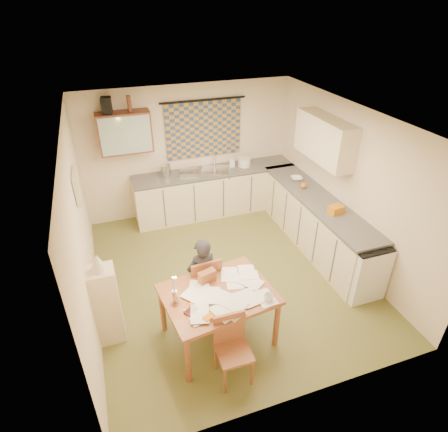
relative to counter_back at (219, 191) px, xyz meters
name	(u,v)px	position (x,y,z in m)	size (l,w,h in m)	color
floor	(228,274)	(-0.49, -1.95, -0.46)	(4.00, 4.50, 0.02)	brown
ceiling	(229,119)	(-0.49, -1.95, 2.06)	(4.00, 4.50, 0.02)	white
wall_back	(189,151)	(-0.49, 0.31, 0.80)	(4.00, 0.02, 2.50)	beige
wall_front	(310,318)	(-0.49, -4.21, 0.80)	(4.00, 0.02, 2.50)	beige
wall_left	(80,231)	(-2.50, -1.95, 0.80)	(0.02, 4.50, 2.50)	beige
wall_right	(348,185)	(1.52, -1.95, 0.80)	(0.02, 4.50, 2.50)	beige
window_blind	(204,130)	(-0.19, 0.27, 1.20)	(1.45, 0.03, 1.05)	navy
curtain_rod	(203,100)	(-0.19, 0.25, 1.75)	(0.04, 0.04, 1.60)	black
wall_cabinet	(125,132)	(-1.64, 0.13, 1.35)	(0.90, 0.34, 0.70)	brown
wall_cabinet_glass	(126,136)	(-1.64, -0.04, 1.35)	(0.84, 0.02, 0.64)	#99B2A5
upper_cabinet_right	(325,139)	(1.34, -1.40, 1.40)	(0.34, 1.30, 0.70)	beige
framed_print	(76,186)	(-2.46, -1.55, 1.25)	(0.04, 0.50, 0.40)	beige
print_canvas	(78,186)	(-2.44, -1.55, 1.25)	(0.01, 0.42, 0.32)	beige
counter_back	(219,191)	(0.00, 0.00, 0.00)	(3.30, 0.62, 0.92)	beige
counter_right	(315,222)	(1.21, -1.65, 0.00)	(0.62, 2.95, 0.92)	beige
stove	(361,268)	(1.21, -2.95, -0.02)	(0.56, 0.56, 0.88)	white
sink	(216,172)	(-0.05, 0.00, 0.43)	(0.55, 0.45, 0.10)	silver
tap	(215,160)	(-0.02, 0.18, 0.61)	(0.03, 0.03, 0.28)	silver
dish_rack	(189,172)	(-0.58, 0.00, 0.50)	(0.35, 0.30, 0.06)	silver
kettle	(166,171)	(-1.02, 0.00, 0.59)	(0.18, 0.18, 0.24)	silver
mixing_bowl	(244,162)	(0.54, 0.00, 0.55)	(0.24, 0.24, 0.16)	white
soap_bottle	(232,162)	(0.29, 0.05, 0.57)	(0.10, 0.10, 0.21)	white
bowl	(296,178)	(1.21, -0.90, 0.49)	(0.26, 0.26, 0.05)	white
orange_bag	(336,209)	(1.21, -2.15, 0.53)	(0.22, 0.16, 0.12)	orange
fruit_orange	(304,186)	(1.16, -1.24, 0.52)	(0.10, 0.10, 0.10)	orange
speaker	(106,105)	(-1.87, 0.13, 1.83)	(0.16, 0.20, 0.26)	black
bottle_green	(109,105)	(-1.83, 0.13, 1.83)	(0.07, 0.07, 0.26)	#195926
bottle_brown	(129,103)	(-1.51, 0.13, 1.83)	(0.07, 0.07, 0.26)	brown
dining_table	(218,315)	(-1.03, -3.09, -0.07)	(1.42, 1.15, 0.75)	brown
chair_far	(203,292)	(-1.07, -2.52, -0.17)	(0.44, 0.44, 0.92)	brown
chair_near	(233,360)	(-1.05, -3.70, -0.19)	(0.38, 0.38, 0.84)	brown
person	(202,277)	(-1.08, -2.56, 0.14)	(0.47, 0.35, 1.19)	black
shelf_stand	(107,305)	(-2.33, -2.64, 0.10)	(0.32, 0.30, 1.11)	beige
lampshade	(98,262)	(-2.33, -2.64, 0.76)	(0.20, 0.20, 0.22)	beige
letter_rack	(207,277)	(-1.10, -2.85, 0.38)	(0.22, 0.10, 0.16)	brown
mug	(268,297)	(-0.51, -3.40, 0.34)	(0.13, 0.13, 0.09)	white
magazine	(191,318)	(-1.45, -3.39, 0.31)	(0.29, 0.32, 0.02)	maroon
book	(194,310)	(-1.39, -3.27, 0.31)	(0.22, 0.26, 0.02)	orange
orange_box	(208,318)	(-1.27, -3.45, 0.32)	(0.12, 0.08, 0.04)	orange
eyeglasses	(241,302)	(-0.83, -3.34, 0.31)	(0.13, 0.04, 0.02)	black
candle_holder	(175,297)	(-1.55, -3.08, 0.39)	(0.06, 0.06, 0.18)	silver
candle	(174,285)	(-1.56, -3.10, 0.59)	(0.02, 0.02, 0.22)	white
candle_flame	(176,278)	(-1.54, -3.13, 0.71)	(0.02, 0.02, 0.02)	#FFCC66
papers	(226,295)	(-0.95, -3.17, 0.31)	(1.08, 0.96, 0.03)	white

